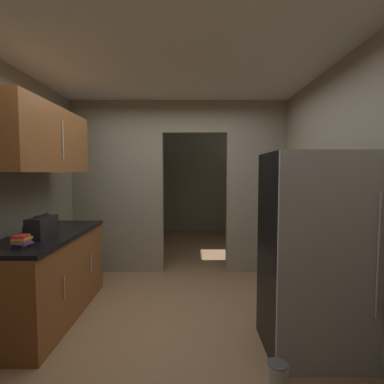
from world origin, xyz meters
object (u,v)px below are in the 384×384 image
(book_stack, at_px, (22,241))
(boombox, at_px, (42,227))
(refrigerator, at_px, (313,253))
(paint_can, at_px, (277,377))

(book_stack, bearing_deg, boombox, 94.26)
(refrigerator, distance_m, paint_can, 0.99)
(refrigerator, relative_size, boombox, 4.56)
(refrigerator, distance_m, book_stack, 2.48)
(refrigerator, xyz_separation_m, book_stack, (-2.48, -0.00, 0.10))
(boombox, bearing_deg, book_stack, -85.74)
(book_stack, height_order, paint_can, book_stack)
(refrigerator, distance_m, boombox, 2.54)
(refrigerator, relative_size, paint_can, 8.74)
(paint_can, bearing_deg, refrigerator, 48.42)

